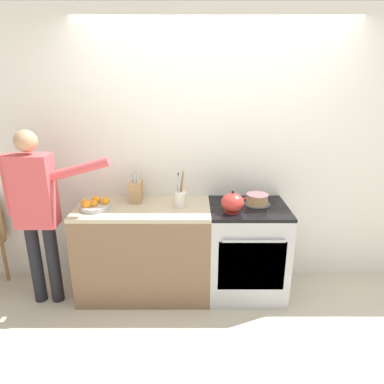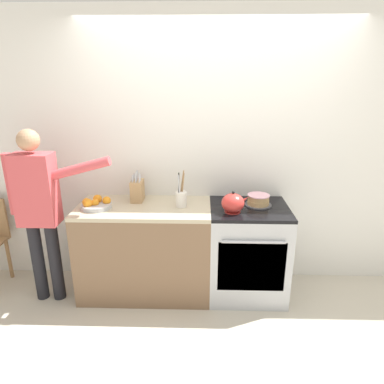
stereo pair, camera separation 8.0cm
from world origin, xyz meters
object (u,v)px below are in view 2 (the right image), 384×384
Objects in this scene: layer_cake at (258,200)px; stove_range at (247,251)px; utensil_crock at (181,198)px; person_baker at (39,204)px; fruit_bowl at (96,204)px; tea_kettle at (233,203)px; knife_block at (137,190)px.

stove_range is at bearing -146.23° from layer_cake.
person_baker is (-1.23, -0.16, -0.01)m from utensil_crock.
utensil_crock is at bearing 179.37° from stove_range.
utensil_crock is 0.77m from fruit_bowl.
utensil_crock is at bearing 164.73° from tea_kettle.
layer_cake is at bearing 4.22° from fruit_bowl.
layer_cake is at bearing 3.97° from utensil_crock.
person_baker reaches higher than fruit_bowl.
stove_range is 3.03× the size of knife_block.
fruit_bowl is at bearing -149.89° from knife_block.
layer_cake is at bearing 33.77° from stove_range.
knife_block is 0.40m from fruit_bowl.
knife_block is at bearing 161.72° from utensil_crock.
tea_kettle reaches higher than stove_range.
person_baker is (-0.81, -0.30, -0.03)m from knife_block.
person_baker is at bearing -159.95° from knife_block.
utensil_crock reaches higher than layer_cake.
person_baker is (-0.47, -0.10, 0.03)m from fruit_bowl.
stove_range is at bearing -7.99° from knife_block.
utensil_crock is at bearing 12.24° from person_baker.
utensil_crock is at bearing 4.45° from fruit_bowl.
stove_range is 1.93m from person_baker.
fruit_bowl is at bearing -177.82° from stove_range.
stove_range is at bearing 35.91° from tea_kettle.
layer_cake is at bearing 11.07° from person_baker.
layer_cake is 1.47m from fruit_bowl.
stove_range is 3.64× the size of tea_kettle.
stove_range is 0.50m from layer_cake.
fruit_bowl is at bearing 176.94° from tea_kettle.
tea_kettle is 0.90× the size of fruit_bowl.
tea_kettle is at bearing -144.80° from layer_cake.
fruit_bowl is at bearing -175.78° from layer_cake.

